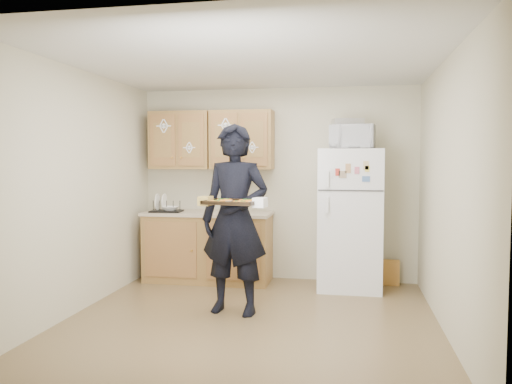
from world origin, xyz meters
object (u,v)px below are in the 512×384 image
at_px(microwave, 352,137).
at_px(dish_rack, 167,206).
at_px(refrigerator, 350,219).
at_px(person, 235,219).
at_px(baking_tray, 232,203).

bearing_deg(microwave, dish_rack, -173.57).
height_order(refrigerator, person, person).
xyz_separation_m(refrigerator, microwave, (0.02, -0.05, 0.99)).
xyz_separation_m(baking_tray, dish_rack, (-1.22, 1.46, -0.18)).
bearing_deg(microwave, baking_tray, -121.27).
bearing_deg(dish_rack, microwave, -0.02).
distance_m(microwave, dish_rack, 2.50).
distance_m(person, baking_tray, 0.36).
bearing_deg(person, refrigerator, 54.73).
height_order(person, dish_rack, person).
height_order(person, baking_tray, person).
xyz_separation_m(person, microwave, (1.17, 1.16, 0.88)).
bearing_deg(dish_rack, refrigerator, 1.21).
distance_m(refrigerator, microwave, 0.99).
distance_m(refrigerator, dish_rack, 2.33).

